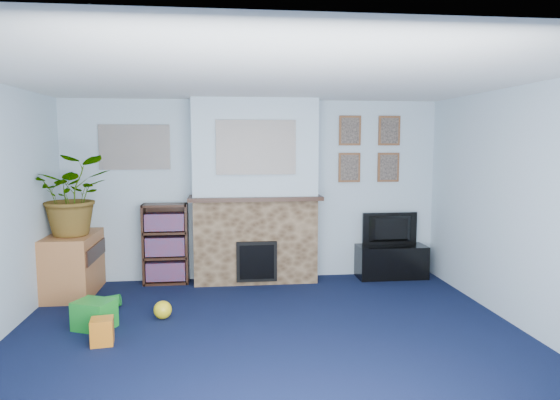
{
  "coord_description": "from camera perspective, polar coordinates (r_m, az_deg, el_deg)",
  "views": [
    {
      "loc": [
        -0.41,
        -4.43,
        1.84
      ],
      "look_at": [
        0.21,
        1.04,
        1.2
      ],
      "focal_mm": 32.0,
      "sensor_mm": 36.0,
      "label": 1
    }
  ],
  "objects": [
    {
      "name": "floor",
      "position": [
        4.81,
        -1.15,
        -15.89
      ],
      "size": [
        5.0,
        4.5,
        0.01
      ],
      "primitive_type": "cube",
      "color": "black",
      "rests_on": "ground"
    },
    {
      "name": "ceiling",
      "position": [
        4.48,
        -1.22,
        13.75
      ],
      "size": [
        5.0,
        4.5,
        0.01
      ],
      "primitive_type": "cube",
      "color": "white",
      "rests_on": "wall_back"
    },
    {
      "name": "wall_back",
      "position": [
        6.72,
        -2.96,
        1.12
      ],
      "size": [
        5.0,
        0.04,
        2.4
      ],
      "primitive_type": "cube",
      "color": "silver",
      "rests_on": "ground"
    },
    {
      "name": "wall_front",
      "position": [
        2.31,
        4.08,
        -9.57
      ],
      "size": [
        5.0,
        0.04,
        2.4
      ],
      "primitive_type": "cube",
      "color": "silver",
      "rests_on": "ground"
    },
    {
      "name": "wall_right",
      "position": [
        5.34,
        26.62,
        -1.01
      ],
      "size": [
        0.04,
        4.5,
        2.4
      ],
      "primitive_type": "cube",
      "color": "silver",
      "rests_on": "ground"
    },
    {
      "name": "chimney_breast",
      "position": [
        6.52,
        -2.85,
        0.81
      ],
      "size": [
        1.72,
        0.5,
        2.4
      ],
      "color": "brown",
      "rests_on": "ground"
    },
    {
      "name": "collage_main",
      "position": [
        6.28,
        -2.76,
        6.03
      ],
      "size": [
        1.0,
        0.03,
        0.68
      ],
      "primitive_type": "cube",
      "color": "gray",
      "rests_on": "chimney_breast"
    },
    {
      "name": "collage_left",
      "position": [
        6.76,
        -16.28,
        5.82
      ],
      "size": [
        0.9,
        0.03,
        0.58
      ],
      "primitive_type": "cube",
      "color": "gray",
      "rests_on": "wall_back"
    },
    {
      "name": "portrait_tl",
      "position": [
        6.88,
        7.99,
        7.86
      ],
      "size": [
        0.3,
        0.03,
        0.4
      ],
      "primitive_type": "cube",
      "color": "brown",
      "rests_on": "wall_back"
    },
    {
      "name": "portrait_tr",
      "position": [
        7.03,
        12.37,
        7.74
      ],
      "size": [
        0.3,
        0.03,
        0.4
      ],
      "primitive_type": "cube",
      "color": "brown",
      "rests_on": "wall_back"
    },
    {
      "name": "portrait_bl",
      "position": [
        6.88,
        7.92,
        3.7
      ],
      "size": [
        0.3,
        0.03,
        0.4
      ],
      "primitive_type": "cube",
      "color": "brown",
      "rests_on": "wall_back"
    },
    {
      "name": "portrait_br",
      "position": [
        7.04,
        12.27,
        3.67
      ],
      "size": [
        0.3,
        0.03,
        0.4
      ],
      "primitive_type": "cube",
      "color": "brown",
      "rests_on": "wall_back"
    },
    {
      "name": "tv_stand",
      "position": [
        7.03,
        12.6,
        -6.85
      ],
      "size": [
        0.94,
        0.39,
        0.44
      ],
      "primitive_type": "cube",
      "color": "black",
      "rests_on": "ground"
    },
    {
      "name": "television",
      "position": [
        6.96,
        12.64,
        -3.29
      ],
      "size": [
        0.77,
        0.11,
        0.44
      ],
      "primitive_type": "imported",
      "rotation": [
        0.0,
        0.0,
        3.16
      ],
      "color": "black",
      "rests_on": "tv_stand"
    },
    {
      "name": "bookshelf",
      "position": [
        6.71,
        -12.92,
        -5.08
      ],
      "size": [
        0.58,
        0.28,
        1.05
      ],
      "color": "black",
      "rests_on": "ground"
    },
    {
      "name": "sideboard",
      "position": [
        6.61,
        -22.53,
        -6.94
      ],
      "size": [
        0.53,
        0.95,
        0.74
      ],
      "primitive_type": "cube",
      "color": "#B16A38",
      "rests_on": "ground"
    },
    {
      "name": "potted_plant",
      "position": [
        6.41,
        -22.57,
        0.55
      ],
      "size": [
        1.0,
        0.9,
        0.97
      ],
      "primitive_type": "imported",
      "rotation": [
        0.0,
        0.0,
        0.19
      ],
      "color": "#26661E",
      "rests_on": "sideboard"
    },
    {
      "name": "mantel_clock",
      "position": [
        6.47,
        -2.83,
        1.08
      ],
      "size": [
        0.09,
        0.06,
        0.13
      ],
      "primitive_type": "cube",
      "color": "gold",
      "rests_on": "chimney_breast"
    },
    {
      "name": "mantel_candle",
      "position": [
        6.49,
        -0.35,
        1.2
      ],
      "size": [
        0.05,
        0.05,
        0.15
      ],
      "primitive_type": "cylinder",
      "color": "#B2BFC6",
      "rests_on": "chimney_breast"
    },
    {
      "name": "mantel_teddy",
      "position": [
        6.46,
        -7.0,
        0.99
      ],
      "size": [
        0.13,
        0.13,
        0.13
      ],
      "primitive_type": "sphere",
      "color": "gray",
      "rests_on": "chimney_breast"
    },
    {
      "name": "mantel_can",
      "position": [
        6.56,
        3.66,
        1.07
      ],
      "size": [
        0.06,
        0.06,
        0.11
      ],
      "primitive_type": "cylinder",
      "color": "orange",
      "rests_on": "chimney_breast"
    },
    {
      "name": "green_crate",
      "position": [
        5.39,
        -20.44,
        -12.22
      ],
      "size": [
        0.44,
        0.41,
        0.29
      ],
      "primitive_type": "cube",
      "rotation": [
        0.0,
        0.0,
        -0.42
      ],
      "color": "#198C26",
      "rests_on": "ground"
    },
    {
      "name": "toy_ball",
      "position": [
        5.49,
        -13.26,
        -12.17
      ],
      "size": [
        0.19,
        0.19,
        0.19
      ],
      "primitive_type": "sphere",
      "color": "yellow",
      "rests_on": "ground"
    },
    {
      "name": "toy_block",
      "position": [
        5.0,
        -19.65,
        -14.07
      ],
      "size": [
        0.22,
        0.22,
        0.24
      ],
      "primitive_type": "cube",
      "rotation": [
        0.0,
        0.0,
        0.14
      ],
      "color": "orange",
      "rests_on": "ground"
    },
    {
      "name": "toy_tube",
      "position": [
        6.0,
        -19.08,
        -10.96
      ],
      "size": [
        0.29,
        0.13,
        0.17
      ],
      "primitive_type": "cylinder",
      "rotation": [
        0.0,
        1.43,
        0.0
      ],
      "color": "#198C26",
      "rests_on": "ground"
    }
  ]
}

